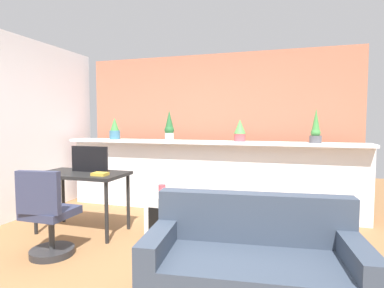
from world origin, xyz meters
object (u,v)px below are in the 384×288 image
tv_monitor (90,159)px  office_chair (48,220)px  vase_on_shelf (162,190)px  potted_plant_0 (115,130)px  potted_plant_1 (169,127)px  desk (82,179)px  side_cube_shelf (166,216)px  couch (252,269)px  potted_plant_2 (240,130)px  potted_plant_3 (316,129)px  book_on_desk (100,174)px

tv_monitor → office_chair: tv_monitor is taller
vase_on_shelf → office_chair: bearing=-132.3°
potted_plant_0 → potted_plant_1: 0.95m
potted_plant_1 → desk: (-0.68, -1.24, -0.64)m
desk → side_cube_shelf: 1.15m
desk → couch: bearing=-24.1°
potted_plant_1 → potted_plant_2: (1.09, 0.04, -0.05)m
potted_plant_3 → side_cube_shelf: size_ratio=0.93×
potted_plant_1 → book_on_desk: (-0.34, -1.37, -0.54)m
potted_plant_2 → desk: potted_plant_2 is taller
potted_plant_0 → office_chair: bearing=-78.3°
book_on_desk → tv_monitor: bearing=144.2°
tv_monitor → potted_plant_1: bearing=61.7°
potted_plant_2 → office_chair: size_ratio=0.35×
tv_monitor → vase_on_shelf: (0.94, 0.11, -0.35)m
potted_plant_1 → side_cube_shelf: size_ratio=0.93×
potted_plant_3 → book_on_desk: 2.87m
potted_plant_0 → desk: bearing=-77.6°
potted_plant_3 → desk: size_ratio=0.42×
potted_plant_3 → side_cube_shelf: (-1.74, -1.10, -1.03)m
office_chair → book_on_desk: (0.20, 0.63, 0.38)m
potted_plant_1 → desk: bearing=-118.8°
tv_monitor → book_on_desk: tv_monitor is taller
potted_plant_0 → office_chair: size_ratio=0.39×
desk → couch: couch is taller
potted_plant_2 → potted_plant_3: bearing=-1.1°
couch → potted_plant_0: bearing=138.2°
vase_on_shelf → couch: size_ratio=0.07×
potted_plant_0 → couch: (2.49, -2.22, -0.97)m
desk → potted_plant_2: bearing=36.0°
potted_plant_3 → tv_monitor: 3.01m
potted_plant_3 → book_on_desk: potted_plant_3 is taller
side_cube_shelf → couch: size_ratio=0.31×
side_cube_shelf → potted_plant_3: bearing=32.2°
potted_plant_1 → tv_monitor: bearing=-118.3°
potted_plant_0 → side_cube_shelf: (1.33, -1.07, -1.00)m
office_chair → side_cube_shelf: bearing=45.3°
side_cube_shelf → vase_on_shelf: vase_on_shelf is taller
vase_on_shelf → potted_plant_1: bearing=106.6°
potted_plant_3 → side_cube_shelf: bearing=-147.8°
potted_plant_0 → vase_on_shelf: size_ratio=2.90×
tv_monitor → desk: bearing=-125.9°
side_cube_shelf → vase_on_shelf: bearing=163.4°
potted_plant_0 → couch: size_ratio=0.22×
potted_plant_0 → potted_plant_3: size_ratio=0.76×
tv_monitor → book_on_desk: bearing=-35.8°
potted_plant_2 → book_on_desk: 2.06m
potted_plant_3 → desk: potted_plant_3 is taller
vase_on_shelf → book_on_desk: 0.75m
book_on_desk → couch: bearing=-24.8°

